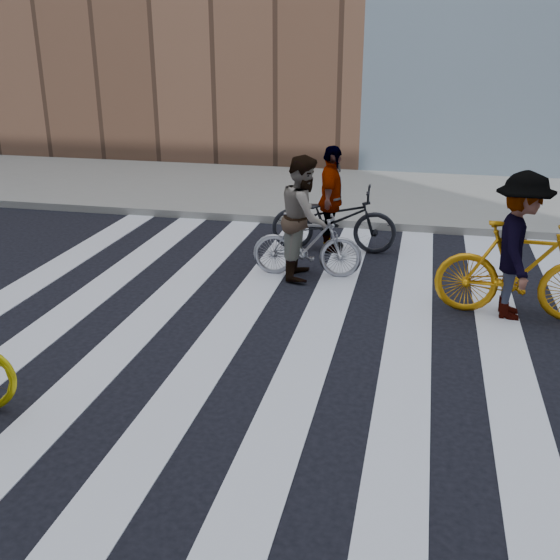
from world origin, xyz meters
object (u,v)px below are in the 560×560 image
(rider_rear, at_px, (331,200))
(bike_yellow_right, at_px, (520,271))
(bike_silver_mid, at_px, (307,245))
(bike_dark_rear, at_px, (334,219))
(rider_mid, at_px, (304,217))
(rider_right, at_px, (519,247))

(rider_rear, bearing_deg, bike_yellow_right, -131.24)
(bike_silver_mid, bearing_deg, bike_yellow_right, -111.06)
(bike_dark_rear, height_order, rider_rear, rider_rear)
(rider_mid, bearing_deg, bike_yellow_right, -110.79)
(bike_yellow_right, xyz_separation_m, rider_rear, (-2.76, 2.22, 0.26))
(rider_mid, relative_size, rider_rear, 1.03)
(rider_rear, bearing_deg, rider_right, -131.75)
(rider_right, height_order, rider_rear, rider_right)
(bike_silver_mid, bearing_deg, rider_right, -111.35)
(bike_silver_mid, relative_size, bike_dark_rear, 0.79)
(bike_silver_mid, distance_m, bike_yellow_right, 3.06)
(bike_silver_mid, relative_size, rider_rear, 0.93)
(bike_yellow_right, xyz_separation_m, bike_dark_rear, (-2.71, 2.22, -0.08))
(bike_silver_mid, xyz_separation_m, bike_yellow_right, (2.92, -0.91, 0.14))
(bike_silver_mid, xyz_separation_m, bike_dark_rear, (0.21, 1.31, 0.06))
(bike_silver_mid, distance_m, rider_rear, 1.38)
(rider_mid, bearing_deg, rider_right, -111.06)
(rider_right, relative_size, rider_rear, 1.07)
(bike_silver_mid, bearing_deg, rider_rear, -10.71)
(bike_yellow_right, distance_m, rider_mid, 3.12)
(bike_dark_rear, height_order, rider_mid, rider_mid)
(bike_yellow_right, height_order, rider_right, rider_right)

